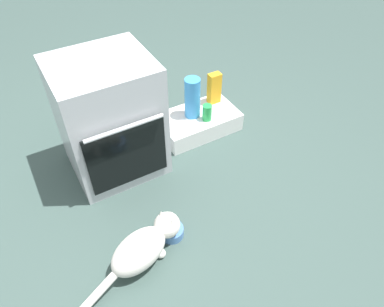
% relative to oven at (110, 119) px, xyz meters
% --- Properties ---
extents(ground, '(8.00, 8.00, 0.00)m').
position_rel_oven_xyz_m(ground, '(-0.04, -0.47, -0.38)').
color(ground, '#384C47').
extents(oven, '(0.56, 0.55, 0.77)m').
position_rel_oven_xyz_m(oven, '(0.00, 0.00, 0.00)').
color(oven, '#B7BABF').
rests_on(oven, ground).
extents(pantry_cabinet, '(0.57, 0.34, 0.14)m').
position_rel_oven_xyz_m(pantry_cabinet, '(0.65, 0.04, -0.31)').
color(pantry_cabinet, white).
rests_on(pantry_cabinet, ground).
extents(food_bowl, '(0.14, 0.14, 0.09)m').
position_rel_oven_xyz_m(food_bowl, '(0.05, -0.68, -0.35)').
color(food_bowl, '#4C7AB7').
rests_on(food_bowl, ground).
extents(cat, '(0.67, 0.29, 0.21)m').
position_rel_oven_xyz_m(cat, '(-0.14, -0.74, -0.27)').
color(cat, silver).
rests_on(cat, ground).
extents(soda_can, '(0.07, 0.07, 0.12)m').
position_rel_oven_xyz_m(soda_can, '(0.68, -0.04, -0.19)').
color(soda_can, green).
rests_on(soda_can, pantry_cabinet).
extents(water_bottle, '(0.11, 0.11, 0.30)m').
position_rel_oven_xyz_m(water_bottle, '(0.61, 0.06, -0.10)').
color(water_bottle, '#388CD1').
rests_on(water_bottle, pantry_cabinet).
extents(juice_carton, '(0.09, 0.06, 0.24)m').
position_rel_oven_xyz_m(juice_carton, '(0.83, 0.12, -0.13)').
color(juice_carton, orange).
rests_on(juice_carton, pantry_cabinet).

